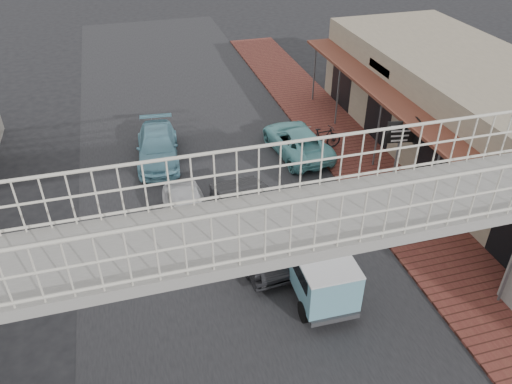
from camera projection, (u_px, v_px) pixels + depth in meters
ground at (244, 278)px, 15.48m from camera, size 120.00×120.00×0.00m
road_strip at (244, 278)px, 15.48m from camera, size 10.00×60.00×0.01m
sidewalk at (387, 192)px, 19.31m from camera, size 3.00×40.00×0.10m
shophouse_row at (482, 122)px, 20.01m from camera, size 7.20×18.00×4.00m
footbridge at (291, 296)px, 10.51m from camera, size 16.40×2.40×6.34m
white_hatchback at (188, 213)px, 17.20m from camera, size 1.57×3.78×1.28m
dark_sedan at (254, 225)px, 16.41m from camera, size 2.11×5.00×1.60m
angkot_curb at (297, 141)px, 21.66m from camera, size 2.32×4.38×1.17m
angkot_far at (158, 147)px, 21.18m from camera, size 2.09×4.32×1.21m
angkot_van at (316, 261)px, 14.55m from camera, size 1.66×3.49×1.70m
motorcycle_near at (361, 187)px, 18.72m from camera, size 1.84×1.18×0.91m
motorcycle_far at (323, 139)px, 21.72m from camera, size 1.84×0.71×1.08m
arrow_sign at (420, 132)px, 18.28m from camera, size 1.76×1.14×2.94m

